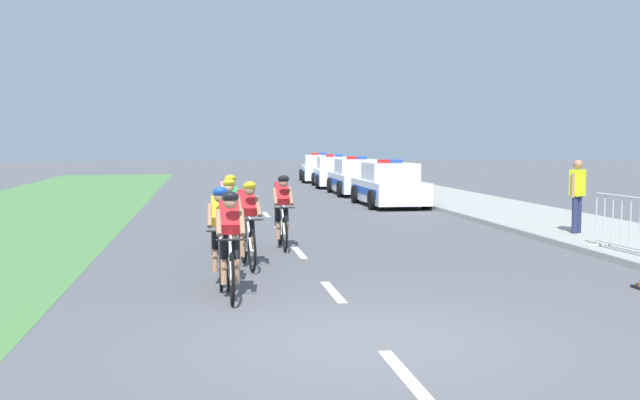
% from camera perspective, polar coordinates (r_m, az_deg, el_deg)
% --- Properties ---
extents(ground_plane, '(160.00, 160.00, 0.00)m').
position_cam_1_polar(ground_plane, '(8.62, 4.09, -10.39)').
color(ground_plane, '#56565B').
extents(sidewalk_slab, '(3.71, 60.00, 0.12)m').
position_cam_1_polar(sidewalk_slab, '(24.05, 13.75, -0.83)').
color(sidewalk_slab, '#A3A099').
rests_on(sidewalk_slab, ground).
extents(kerb_edge, '(0.16, 60.00, 0.13)m').
position_cam_1_polar(kerb_edge, '(23.43, 9.73, -0.89)').
color(kerb_edge, '#9E9E99').
rests_on(kerb_edge, ground).
extents(grass_verge, '(7.00, 60.00, 0.01)m').
position_cam_1_polar(grass_verge, '(22.91, -22.65, -1.44)').
color(grass_verge, '#4C7F42').
rests_on(grass_verge, ground).
extents(lane_markings_centre, '(0.14, 25.60, 0.01)m').
position_cam_1_polar(lane_markings_centre, '(19.06, -3.08, -2.22)').
color(lane_markings_centre, white).
rests_on(lane_markings_centre, ground).
extents(cyclist_lead, '(0.42, 1.72, 1.56)m').
position_cam_1_polar(cyclist_lead, '(10.69, -6.76, -3.22)').
color(cyclist_lead, black).
rests_on(cyclist_lead, ground).
extents(cyclist_second, '(0.42, 1.72, 1.56)m').
position_cam_1_polar(cyclist_second, '(11.71, -7.45, -2.57)').
color(cyclist_second, black).
rests_on(cyclist_second, ground).
extents(cyclist_third, '(0.45, 1.72, 1.56)m').
position_cam_1_polar(cyclist_third, '(13.26, -5.45, -1.73)').
color(cyclist_third, black).
rests_on(cyclist_third, ground).
extents(cyclist_fourth, '(0.43, 1.72, 1.56)m').
position_cam_1_polar(cyclist_fourth, '(14.22, -6.80, -1.33)').
color(cyclist_fourth, black).
rests_on(cyclist_fourth, ground).
extents(cyclist_fifth, '(0.42, 1.72, 1.56)m').
position_cam_1_polar(cyclist_fifth, '(15.58, -2.85, -0.81)').
color(cyclist_fifth, black).
rests_on(cyclist_fifth, ground).
extents(cyclist_sixth, '(0.45, 1.72, 1.56)m').
position_cam_1_polar(cyclist_sixth, '(15.82, -6.87, -0.76)').
color(cyclist_sixth, black).
rests_on(cyclist_sixth, ground).
extents(police_car_nearest, '(2.02, 4.41, 1.59)m').
position_cam_1_polar(police_car_nearest, '(26.06, 5.21, 1.04)').
color(police_car_nearest, silver).
rests_on(police_car_nearest, ground).
extents(police_car_second, '(2.06, 4.43, 1.59)m').
position_cam_1_polar(police_car_second, '(31.57, 2.74, 1.63)').
color(police_car_second, silver).
rests_on(police_car_second, ground).
extents(police_car_third, '(2.24, 4.52, 1.59)m').
position_cam_1_polar(police_car_third, '(36.86, 1.07, 2.03)').
color(police_car_third, white).
rests_on(police_car_third, ground).
extents(police_car_furthest, '(2.26, 4.52, 1.59)m').
position_cam_1_polar(police_car_furthest, '(41.77, -0.09, 2.31)').
color(police_car_furthest, white).
rests_on(police_car_furthest, ground).
extents(crowd_barrier_middle, '(0.59, 2.32, 1.07)m').
position_cam_1_polar(crowd_barrier_middle, '(15.20, 22.26, -1.79)').
color(crowd_barrier_middle, '#B7BABF').
rests_on(crowd_barrier_middle, sidewalk_slab).
extents(spectator_closest, '(0.47, 0.39, 1.68)m').
position_cam_1_polar(spectator_closest, '(18.19, 18.74, 0.65)').
color(spectator_closest, '#23284C').
rests_on(spectator_closest, sidewalk_slab).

